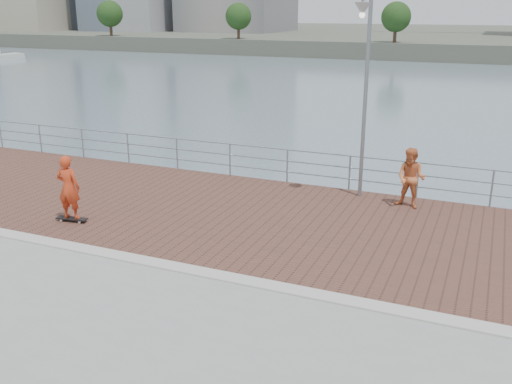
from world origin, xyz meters
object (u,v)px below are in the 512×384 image
at_px(street_lamp, 364,56).
at_px(skateboarder, 68,187).
at_px(bystander, 411,178).
at_px(guardrail, 318,165).

relative_size(street_lamp, skateboarder, 3.41).
xyz_separation_m(street_lamp, bystander, (1.52, -0.03, -3.29)).
height_order(guardrail, bystander, bystander).
relative_size(guardrail, skateboarder, 22.70).
relative_size(skateboarder, bystander, 1.00).
height_order(skateboarder, bystander, skateboarder).
bearing_deg(street_lamp, bystander, -1.23).
bearing_deg(guardrail, bystander, -17.74).
bearing_deg(street_lamp, skateboarder, -144.36).
distance_m(guardrail, bystander, 3.16).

